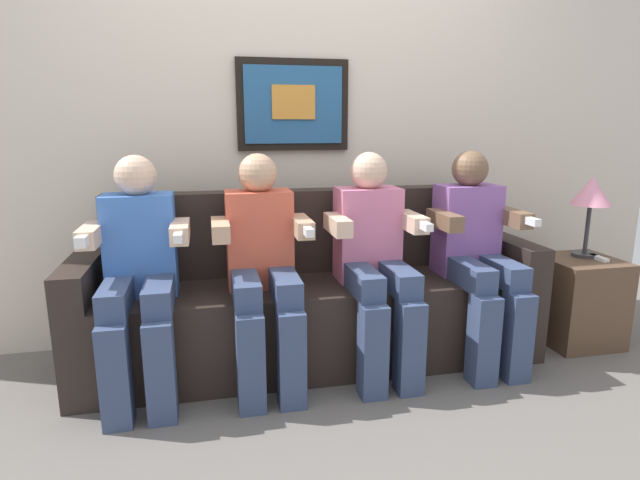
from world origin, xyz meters
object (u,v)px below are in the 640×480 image
at_px(couch, 313,304).
at_px(spare_remote_on_table, 598,258).
at_px(person_leftmost, 139,269).
at_px(person_rightmost, 476,250).
at_px(side_table_right, 578,301).
at_px(table_lamp, 591,195).
at_px(person_left_center, 262,262).
at_px(person_right_center, 374,255).

relative_size(couch, spare_remote_on_table, 18.35).
relative_size(person_leftmost, person_rightmost, 1.00).
relative_size(person_rightmost, side_table_right, 2.22).
bearing_deg(table_lamp, person_rightmost, -171.88).
relative_size(couch, side_table_right, 4.77).
height_order(person_left_center, person_rightmost, same).
xyz_separation_m(couch, person_right_center, (0.28, -0.17, 0.29)).
bearing_deg(person_left_center, side_table_right, 1.92).
xyz_separation_m(person_rightmost, table_lamp, (0.75, 0.11, 0.25)).
xyz_separation_m(couch, person_leftmost, (-0.84, -0.17, 0.29)).
height_order(person_left_center, person_right_center, same).
xyz_separation_m(person_left_center, person_right_center, (0.56, 0.00, 0.00)).
height_order(couch, side_table_right, couch).
height_order(person_leftmost, spare_remote_on_table, person_leftmost).
bearing_deg(person_leftmost, table_lamp, 2.53).
bearing_deg(side_table_right, person_right_center, -177.23).
xyz_separation_m(person_right_center, table_lamp, (1.31, 0.11, 0.25)).
height_order(person_rightmost, side_table_right, person_rightmost).
height_order(side_table_right, table_lamp, table_lamp).
bearing_deg(table_lamp, person_right_center, -175.33).
bearing_deg(couch, person_right_center, -30.97).
height_order(side_table_right, spare_remote_on_table, spare_remote_on_table).
bearing_deg(spare_remote_on_table, side_table_right, 153.61).
height_order(person_left_center, side_table_right, person_left_center).
relative_size(person_leftmost, person_left_center, 1.00).
bearing_deg(person_left_center, person_leftmost, -179.95).
xyz_separation_m(person_right_center, spare_remote_on_table, (1.33, 0.03, -0.10)).
xyz_separation_m(person_leftmost, side_table_right, (2.38, 0.06, -0.36)).
height_order(person_leftmost, person_left_center, same).
bearing_deg(table_lamp, couch, 177.78).
distance_m(couch, side_table_right, 1.55).
xyz_separation_m(person_right_center, person_rightmost, (0.56, 0.00, 0.00)).
relative_size(person_right_center, side_table_right, 2.22).
relative_size(person_left_center, side_table_right, 2.22).
relative_size(couch, person_leftmost, 2.15).
height_order(couch, person_leftmost, person_leftmost).
height_order(couch, person_rightmost, person_rightmost).
bearing_deg(couch, spare_remote_on_table, -5.06).
height_order(table_lamp, spare_remote_on_table, table_lamp).
bearing_deg(person_right_center, couch, 149.03).
distance_m(person_rightmost, table_lamp, 0.80).
relative_size(couch, table_lamp, 5.19).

